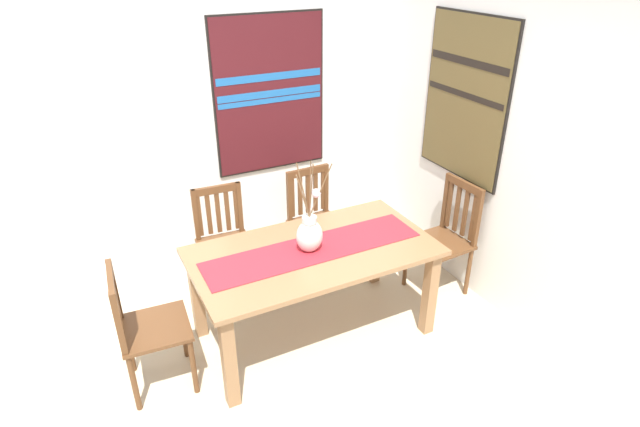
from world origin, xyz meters
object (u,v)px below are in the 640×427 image
(painting_on_back_wall, at_px, (270,95))
(painting_on_side_wall, at_px, (466,99))
(dining_table, at_px, (313,263))
(chair_3, at_px, (145,327))
(chair_0, at_px, (224,240))
(chair_1, at_px, (315,219))
(centerpiece_vase, at_px, (310,233))
(chair_2, at_px, (446,237))

(painting_on_back_wall, bearing_deg, painting_on_side_wall, -41.45)
(dining_table, bearing_deg, chair_3, 179.02)
(chair_0, relative_size, painting_on_side_wall, 0.73)
(chair_1, height_order, painting_on_back_wall, painting_on_back_wall)
(chair_0, relative_size, chair_1, 0.99)
(centerpiece_vase, bearing_deg, chair_2, 1.60)
(chair_0, xyz_separation_m, chair_2, (1.61, -0.78, 0.01))
(painting_on_back_wall, bearing_deg, chair_3, -137.98)
(painting_on_back_wall, bearing_deg, centerpiece_vase, -101.53)
(dining_table, relative_size, centerpiece_vase, 2.37)
(chair_2, height_order, painting_on_side_wall, painting_on_side_wall)
(chair_2, bearing_deg, centerpiece_vase, -178.40)
(centerpiece_vase, bearing_deg, painting_on_side_wall, 9.42)
(centerpiece_vase, height_order, chair_0, centerpiece_vase)
(chair_1, xyz_separation_m, chair_2, (0.80, -0.76, 0.01))
(chair_0, height_order, chair_1, chair_1)
(chair_2, distance_m, painting_on_side_wall, 1.09)
(dining_table, xyz_separation_m, painting_on_side_wall, (1.41, 0.23, 0.93))
(dining_table, height_order, centerpiece_vase, centerpiece_vase)
(dining_table, xyz_separation_m, chair_3, (-1.16, 0.02, -0.14))
(dining_table, relative_size, chair_0, 1.85)
(dining_table, relative_size, painting_on_back_wall, 1.28)
(chair_2, height_order, chair_3, chair_2)
(chair_0, bearing_deg, centerpiece_vase, -65.53)
(dining_table, bearing_deg, painting_on_back_wall, 79.70)
(chair_1, xyz_separation_m, painting_on_side_wall, (1.01, -0.55, 1.06))
(painting_on_side_wall, bearing_deg, chair_2, -134.94)
(dining_table, xyz_separation_m, centerpiece_vase, (-0.03, -0.01, 0.25))
(centerpiece_vase, bearing_deg, painting_on_back_wall, 78.47)
(dining_table, height_order, painting_on_side_wall, painting_on_side_wall)
(dining_table, height_order, chair_3, chair_3)
(chair_0, bearing_deg, chair_3, -134.00)
(chair_0, height_order, chair_2, chair_2)
(chair_1, distance_m, painting_on_side_wall, 1.56)
(centerpiece_vase, xyz_separation_m, chair_2, (1.24, 0.03, -0.37))
(dining_table, bearing_deg, centerpiece_vase, -168.71)
(painting_on_side_wall, bearing_deg, chair_0, 162.39)
(centerpiece_vase, distance_m, chair_0, 0.97)
(centerpiece_vase, distance_m, chair_1, 0.98)
(chair_2, bearing_deg, dining_table, -178.64)
(centerpiece_vase, distance_m, chair_3, 1.20)
(chair_0, bearing_deg, dining_table, -63.67)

